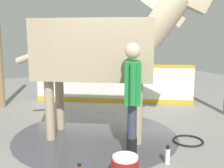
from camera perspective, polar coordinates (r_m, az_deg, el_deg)
The scene contains 7 objects.
ground_plane at distance 4.89m, azimuth -0.05°, elevation -11.10°, with size 16.00×16.00×0.02m, color gray.
wet_patch at distance 4.91m, azimuth -3.44°, elevation -10.88°, with size 2.92×2.92×0.00m, color #4C4C54.
barrier_wall at distance 7.18m, azimuth 0.18°, elevation -0.20°, with size 2.26×3.69×1.05m.
horse at distance 4.57m, azimuth -2.15°, elevation 7.55°, with size 2.03×2.97×2.66m.
handler at distance 3.81m, azimuth 4.37°, elevation -1.92°, with size 0.61×0.42×1.67m.
bottle_shampoo at distance 3.92m, azimuth 11.77°, elevation -14.73°, with size 0.07×0.07×0.27m.
hose_coil at distance 4.80m, azimuth 15.95°, elevation -11.56°, with size 0.52×0.52×0.03m, color black.
Camera 1 is at (-4.18, 1.84, 1.75)m, focal length 42.76 mm.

